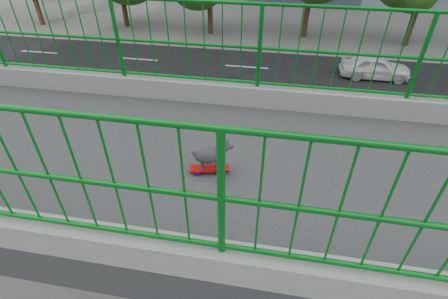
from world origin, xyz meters
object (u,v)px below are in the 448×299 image
at_px(skateboard, 210,169).
at_px(car_4, 375,67).
at_px(car_1, 399,158).
at_px(poodle, 211,154).

height_order(skateboard, car_4, skateboard).
height_order(car_1, car_4, car_4).
xyz_separation_m(skateboard, car_1, (-9.40, 6.02, -6.38)).
bearing_deg(poodle, skateboard, -90.00).
relative_size(car_1, car_4, 0.92).
xyz_separation_m(skateboard, car_4, (-19.00, 6.72, -6.31)).
bearing_deg(car_1, skateboard, -32.64).
relative_size(skateboard, car_1, 0.11).
bearing_deg(car_1, car_4, 175.86).
xyz_separation_m(poodle, car_4, (-19.00, 6.69, -6.52)).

